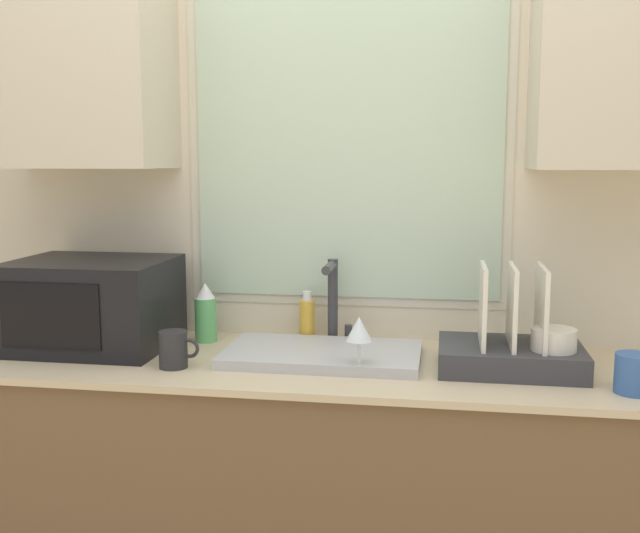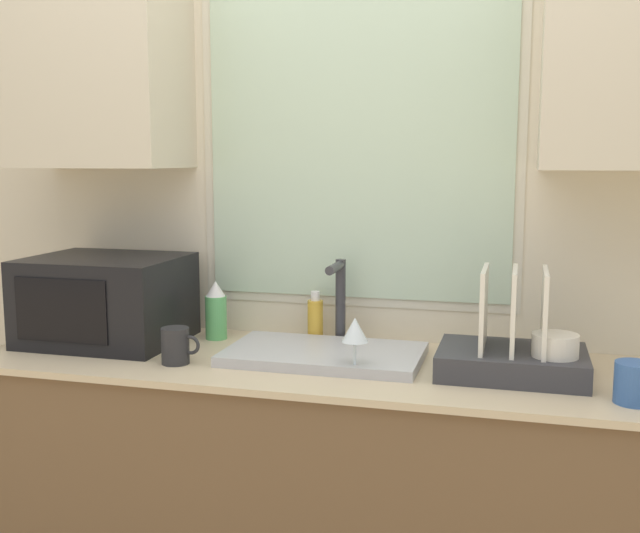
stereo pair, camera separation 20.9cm
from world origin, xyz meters
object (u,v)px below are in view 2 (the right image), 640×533
Objects in this scene: faucet at (340,296)px; wine_glass at (355,332)px; spray_bottle at (216,311)px; soap_bottle at (315,319)px; mug_near_sink at (176,346)px; microwave at (106,299)px; dish_rack at (516,352)px.

wine_glass is at bearing -69.72° from faucet.
wine_glass is (0.52, -0.29, 0.03)m from spray_bottle.
wine_glass is (0.12, -0.32, -0.04)m from faucet.
soap_bottle reaches higher than mug_near_sink.
microwave reaches higher than soap_bottle.
soap_bottle is (-0.62, 0.23, 0.01)m from dish_rack.
soap_bottle is 0.40m from wine_glass.
faucet is at bearing 110.28° from wine_glass.
microwave is 0.86m from wine_glass.
spray_bottle is at bearing 169.38° from dish_rack.
microwave is 1.19× the size of dish_rack.
spray_bottle is (-0.94, 0.18, 0.03)m from dish_rack.
faucet is 0.53m from mug_near_sink.
dish_rack is 2.07× the size of spray_bottle.
mug_near_sink is at bearing -177.91° from wine_glass.
dish_rack is (0.53, -0.21, -0.09)m from faucet.
mug_near_sink is (-0.31, -0.36, -0.02)m from soap_bottle.
mug_near_sink is (0.01, -0.31, -0.04)m from spray_bottle.
soap_bottle is (-0.09, 0.02, -0.08)m from faucet.
wine_glass is at bearing -28.78° from spray_bottle.
wine_glass is (0.85, -0.16, -0.02)m from microwave.
dish_rack reaches higher than microwave.
faucet is 0.58m from dish_rack.
faucet is 0.41m from spray_bottle.
faucet is at bearing -12.67° from soap_bottle.
faucet reaches higher than mug_near_sink.
soap_bottle is at bearing 160.08° from dish_rack.
spray_bottle is 0.31m from mug_near_sink.
spray_bottle is at bearing 151.22° from wine_glass.
wine_glass is (0.52, 0.02, 0.07)m from mug_near_sink.
mug_near_sink is at bearing -172.06° from dish_rack.
mug_near_sink is at bearing -131.34° from soap_bottle.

